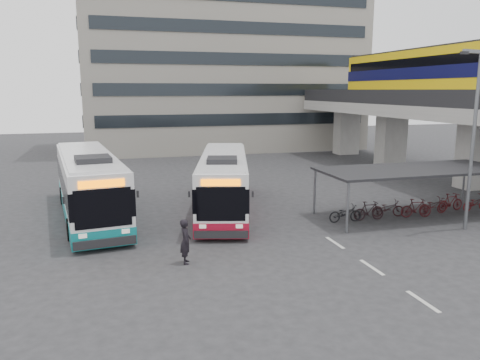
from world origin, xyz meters
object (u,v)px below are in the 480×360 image
object	(u,v)px
bus_teal	(89,185)
pedestrian	(186,241)
lamp_post	(473,130)
bus_main	(224,183)

from	to	relation	value
bus_teal	pedestrian	size ratio (longest dim) A/B	7.06
bus_teal	lamp_post	xyz separation A→B (m)	(17.30, -7.33, 3.09)
pedestrian	bus_teal	bearing A→B (deg)	32.45
pedestrian	lamp_post	distance (m)	14.12
lamp_post	bus_main	bearing A→B (deg)	132.59
pedestrian	bus_main	bearing A→B (deg)	-16.39
bus_main	bus_teal	bearing A→B (deg)	-170.34
bus_teal	pedestrian	distance (m)	8.99
bus_main	pedestrian	bearing A→B (deg)	-99.09
bus_main	bus_teal	xyz separation A→B (m)	(-7.09, 0.66, 0.11)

